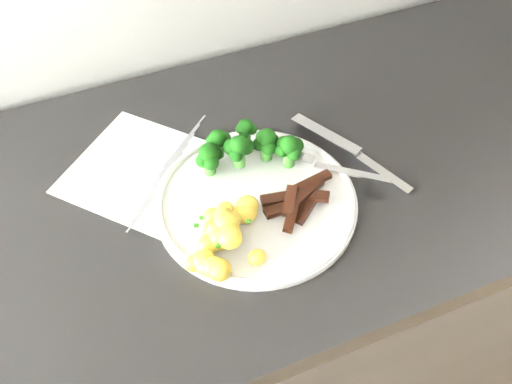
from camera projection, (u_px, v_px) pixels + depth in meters
counter at (231, 333)px, 1.29m from camera, size 2.51×0.63×0.94m
recipe_paper at (163, 178)px, 0.95m from camera, size 0.35×0.36×0.00m
plate at (256, 201)px, 0.91m from camera, size 0.31×0.31×0.02m
broccoli at (248, 146)px, 0.93m from camera, size 0.17×0.10×0.07m
potatoes at (224, 235)px, 0.84m from camera, size 0.14×0.13×0.05m
beef_strips at (298, 200)px, 0.90m from camera, size 0.13×0.09×0.03m
fork at (336, 168)px, 0.94m from camera, size 0.14×0.14×0.02m
knife at (365, 162)px, 0.96m from camera, size 0.11×0.23×0.03m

